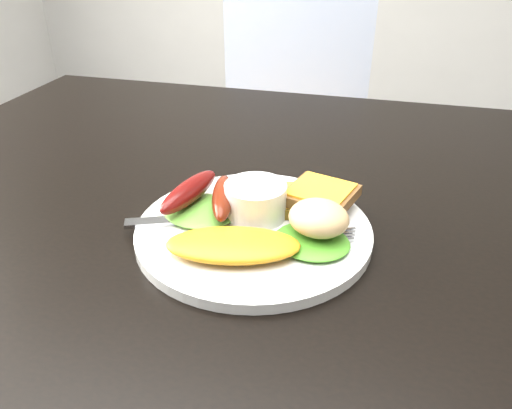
{
  "coord_description": "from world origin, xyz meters",
  "views": [
    {
      "loc": [
        0.06,
        -0.52,
        1.04
      ],
      "look_at": [
        -0.05,
        -0.09,
        0.78
      ],
      "focal_mm": 35.0,
      "sensor_mm": 36.0,
      "label": 1
    }
  ],
  "objects_px": {
    "dining_table": "(315,212)",
    "plate": "(254,231)",
    "dining_chair": "(281,155)",
    "person": "(274,106)"
  },
  "relations": [
    {
      "from": "dining_chair",
      "to": "dining_table",
      "type": "bearing_deg",
      "value": -80.4
    },
    {
      "from": "dining_chair",
      "to": "plate",
      "type": "bearing_deg",
      "value": -85.27
    },
    {
      "from": "dining_table",
      "to": "plate",
      "type": "xyz_separation_m",
      "value": [
        -0.05,
        -0.1,
        0.03
      ]
    },
    {
      "from": "dining_chair",
      "to": "plate",
      "type": "distance_m",
      "value": 0.92
    },
    {
      "from": "dining_table",
      "to": "plate",
      "type": "height_order",
      "value": "plate"
    },
    {
      "from": "dining_table",
      "to": "plate",
      "type": "bearing_deg",
      "value": -117.65
    },
    {
      "from": "dining_chair",
      "to": "plate",
      "type": "relative_size",
      "value": 1.75
    },
    {
      "from": "person",
      "to": "plate",
      "type": "height_order",
      "value": "person"
    },
    {
      "from": "dining_table",
      "to": "dining_chair",
      "type": "bearing_deg",
      "value": 104.62
    },
    {
      "from": "dining_chair",
      "to": "person",
      "type": "distance_m",
      "value": 0.4
    }
  ]
}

